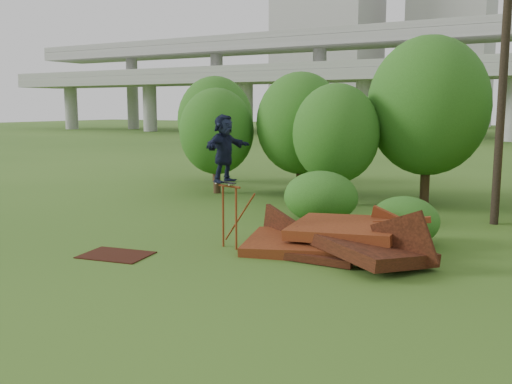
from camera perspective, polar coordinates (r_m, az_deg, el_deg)
The scene contains 16 objects.
ground at distance 14.50m, azimuth -1.22°, elevation -7.53°, with size 240.00×240.00×0.00m, color #2D5116.
scrap_pile at distance 15.74m, azimuth 8.12°, elevation -4.88°, with size 5.71×3.69×1.90m.
grind_rail at distance 16.19m, azimuth -2.66°, elevation -1.91°, with size 0.82×0.24×1.82m.
skateboard at distance 16.20m, azimuth -3.18°, elevation 0.97°, with size 0.78×0.36×0.08m.
skater at distance 16.10m, azimuth -3.21°, elevation 4.39°, with size 1.77×0.56×1.91m, color black.
flat_plate at distance 16.06m, azimuth -13.82°, elevation -6.13°, with size 1.81×1.29×0.03m, color black.
tree_0 at distance 26.45m, azimuth -3.97°, elevation 6.07°, with size 3.45×3.45×4.87m.
tree_1 at distance 25.95m, azimuth 4.48°, elevation 6.86°, with size 4.00×4.00×5.56m.
tree_2 at distance 23.36m, azimuth 8.00°, elevation 5.79°, with size 3.51×3.51×4.95m.
tree_3 at distance 24.71m, azimuth 16.84°, elevation 8.23°, with size 4.97×4.97×6.89m.
tree_6 at distance 30.63m, azimuth -4.10°, elevation 7.19°, with size 4.02×4.02×5.61m.
shrub_left at distance 19.96m, azimuth 6.50°, elevation -0.47°, with size 2.61×2.41×1.81m, color #1D4211.
shrub_right at distance 17.21m, azimuth 14.64°, elevation -2.79°, with size 2.02×1.85×1.43m, color #1D4211.
utility_pole at distance 20.97m, azimuth 23.48°, elevation 10.37°, with size 1.40×0.28×9.72m.
building_left at distance 116.87m, azimuth 7.23°, elevation 15.13°, with size 18.00×16.00×35.00m, color #9E9E99.
building_right at distance 116.69m, azimuth 18.87°, elevation 13.03°, with size 14.00×14.00×28.00m, color #9E9E99.
Camera 1 is at (7.22, -11.92, 4.02)m, focal length 40.00 mm.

